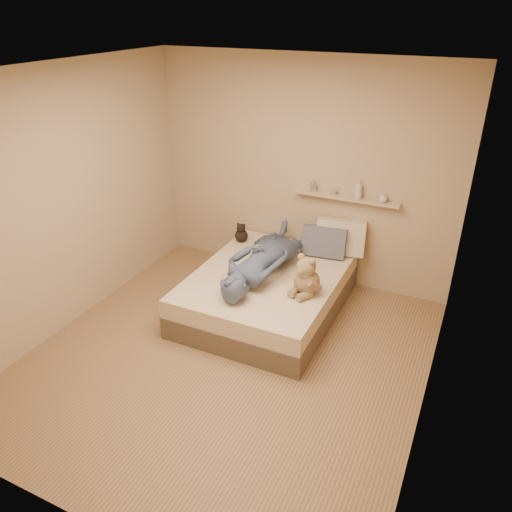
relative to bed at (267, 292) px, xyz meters
The scene contains 10 objects.
room 1.42m from the bed, 90.00° to the right, with size 3.80×3.80×3.80m.
bed is the anchor object (origin of this frame).
game_console 0.70m from the bed, 107.09° to the right, with size 0.17×0.08×0.06m.
teddy_bear 0.68m from the bed, 21.00° to the right, with size 0.34×0.35×0.43m.
dark_plush 0.92m from the bed, 135.57° to the left, with size 0.16×0.16×0.25m.
pillow_cream 1.08m from the bed, 56.41° to the left, with size 0.55×0.16×0.40m, color beige.
pillow_grey 0.89m from the bed, 60.09° to the left, with size 0.50×0.14×0.34m, color slate.
person 0.42m from the bed, 154.36° to the left, with size 0.57×1.56×0.37m, color #3F4763.
wall_shelf 1.38m from the bed, 58.82° to the left, with size 1.20×0.12×0.03m, color tan.
shelf_bottles 1.48m from the bed, 54.32° to the left, with size 0.91×0.12×0.22m.
Camera 1 is at (1.89, -3.34, 3.08)m, focal length 35.00 mm.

